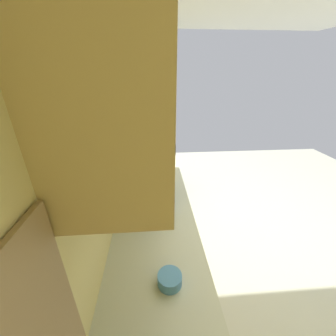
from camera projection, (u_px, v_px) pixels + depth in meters
name	position (u px, v px, depth m)	size (l,w,h in m)	color
ground_plane	(256.00, 244.00, 2.51)	(6.46, 6.46, 0.00)	beige
wall_back	(114.00, 151.00, 1.85)	(4.16, 0.12, 2.57)	#DCC974
counter_run	(156.00, 250.00, 1.84)	(3.19, 0.61, 0.92)	tan
upper_cabinets	(131.00, 85.00, 1.24)	(1.79, 0.35, 0.70)	#D7B46D
oven_range	(155.00, 164.00, 3.56)	(0.64, 0.66, 1.10)	black
microwave	(151.00, 182.00, 1.79)	(0.53, 0.37, 0.27)	#B7BABF
bowl	(170.00, 279.00, 1.05)	(0.13, 0.13, 0.06)	#4C8CBF
kettle	(159.00, 165.00, 2.25)	(0.21, 0.16, 0.17)	#B7BABF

